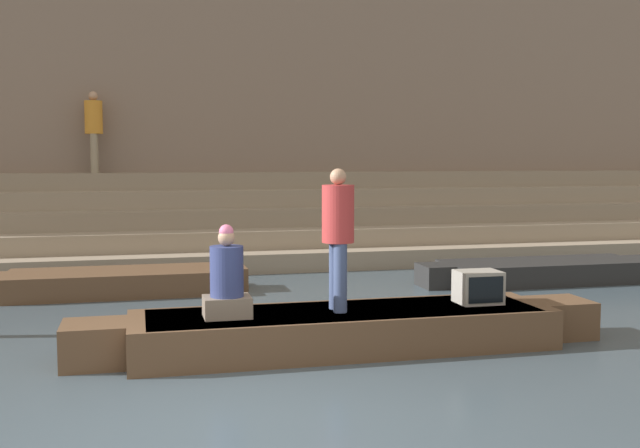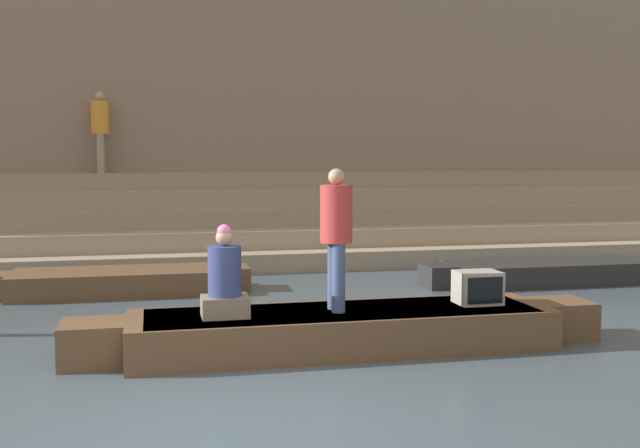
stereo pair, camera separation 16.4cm
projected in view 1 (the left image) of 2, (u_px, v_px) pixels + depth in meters
name	position (u px, v px, depth m)	size (l,w,h in m)	color
ground_plane	(218.00, 422.00, 6.30)	(120.00, 120.00, 0.00)	#3D4C56
ghat_steps	(169.00, 230.00, 15.97)	(36.00, 3.54, 1.88)	gray
back_wall	(162.00, 65.00, 17.48)	(34.20, 1.28, 8.84)	#7F6B5B
rowboat_main	(344.00, 328.00, 8.67)	(6.26, 1.39, 0.46)	brown
person_standing	(338.00, 230.00, 8.56)	(0.37, 0.37, 1.64)	#3D4C75
person_rowing	(227.00, 281.00, 8.25)	(0.52, 0.41, 1.03)	#756656
tv_set	(478.00, 287.00, 9.06)	(0.52, 0.42, 0.40)	#9E998E
moored_boat_shore	(543.00, 271.00, 13.35)	(4.64, 1.27, 0.39)	black
moored_boat_distant	(114.00, 281.00, 12.19)	(4.30, 1.27, 0.39)	brown
person_on_steps	(94.00, 126.00, 16.33)	(0.38, 0.38, 1.78)	gray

